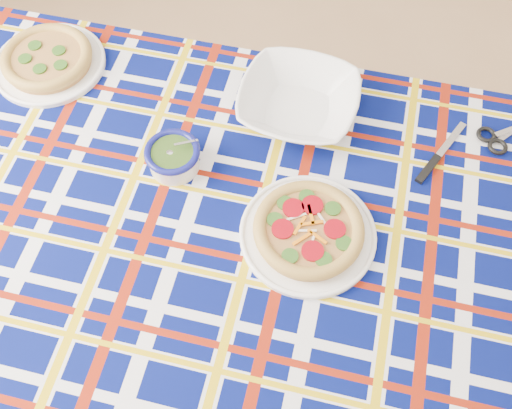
% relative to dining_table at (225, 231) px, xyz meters
% --- Properties ---
extents(floor, '(4.00, 4.00, 0.00)m').
position_rel_dining_table_xyz_m(floor, '(0.40, 0.14, -0.68)').
color(floor, tan).
rests_on(floor, ground).
extents(dining_table, '(1.61, 1.02, 0.75)m').
position_rel_dining_table_xyz_m(dining_table, '(0.00, 0.00, 0.00)').
color(dining_table, brown).
rests_on(dining_table, floor).
extents(tablecloth, '(1.64, 1.06, 0.11)m').
position_rel_dining_table_xyz_m(tablecloth, '(0.00, 0.00, 0.02)').
color(tablecloth, '#040C4F').
rests_on(tablecloth, dining_table).
extents(main_focaccia_plate, '(0.33, 0.33, 0.06)m').
position_rel_dining_table_xyz_m(main_focaccia_plate, '(0.19, -0.01, 0.11)').
color(main_focaccia_plate, '#AC773D').
rests_on(main_focaccia_plate, tablecloth).
extents(pesto_bowl, '(0.14, 0.14, 0.08)m').
position_rel_dining_table_xyz_m(pesto_bowl, '(-0.15, 0.10, 0.12)').
color(pesto_bowl, '#1F390F').
rests_on(pesto_bowl, tablecloth).
extents(serving_bowl, '(0.30, 0.30, 0.07)m').
position_rel_dining_table_xyz_m(serving_bowl, '(0.10, 0.33, 0.11)').
color(serving_bowl, white).
rests_on(serving_bowl, tablecloth).
extents(second_focaccia_plate, '(0.34, 0.34, 0.05)m').
position_rel_dining_table_xyz_m(second_focaccia_plate, '(-0.57, 0.32, 0.10)').
color(second_focaccia_plate, '#AC773D').
rests_on(second_focaccia_plate, tablecloth).
extents(table_knife, '(0.11, 0.22, 0.01)m').
position_rel_dining_table_xyz_m(table_knife, '(0.47, 0.33, 0.08)').
color(table_knife, silver).
rests_on(table_knife, tablecloth).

